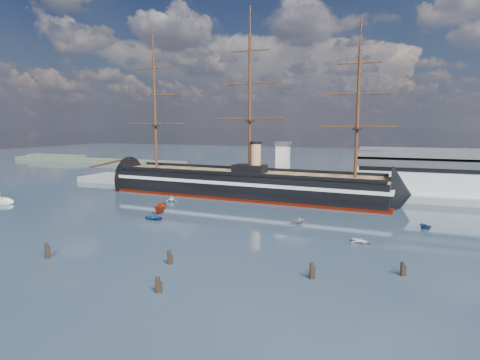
% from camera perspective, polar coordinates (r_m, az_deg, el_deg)
% --- Properties ---
extents(ground, '(600.00, 600.00, 0.00)m').
position_cam_1_polar(ground, '(107.01, -0.18, -4.37)').
color(ground, '#1A2F3D').
rests_on(ground, ground).
extents(quay, '(180.00, 18.00, 2.00)m').
position_cam_1_polar(quay, '(138.19, 9.16, -1.67)').
color(quay, slate).
rests_on(quay, ground).
extents(warehouse, '(63.00, 21.00, 11.60)m').
position_cam_1_polar(warehouse, '(139.60, 29.25, 0.82)').
color(warehouse, '#B7BABC').
rests_on(warehouse, ground).
extents(quay_tower, '(5.00, 5.00, 15.00)m').
position_cam_1_polar(quay_tower, '(135.64, 6.09, 2.36)').
color(quay_tower, silver).
rests_on(quay_tower, ground).
extents(shoreline, '(120.00, 10.00, 4.00)m').
position_cam_1_polar(shoreline, '(262.49, -21.45, 2.71)').
color(shoreline, '#3F4C38').
rests_on(shoreline, ground).
extents(warship, '(113.31, 21.24, 53.94)m').
position_cam_1_polar(warship, '(127.44, -0.21, -0.54)').
color(warship, black).
rests_on(warship, ground).
extents(sailboat, '(7.51, 2.47, 11.89)m').
position_cam_1_polar(sailboat, '(136.04, -30.81, -2.53)').
color(sailboat, silver).
rests_on(sailboat, ground).
extents(motorboat_a, '(7.76, 4.54, 2.92)m').
position_cam_1_polar(motorboat_a, '(106.11, -11.23, -4.63)').
color(motorboat_a, '#A12713').
rests_on(motorboat_a, ground).
extents(motorboat_b, '(1.55, 3.14, 1.41)m').
position_cam_1_polar(motorboat_b, '(99.15, -12.08, -5.54)').
color(motorboat_b, navy).
rests_on(motorboat_b, ground).
extents(motorboat_c, '(5.16, 3.74, 1.95)m').
position_cam_1_polar(motorboat_c, '(93.28, 8.17, -6.30)').
color(motorboat_c, slate).
rests_on(motorboat_c, ground).
extents(motorboat_d, '(6.00, 5.15, 2.05)m').
position_cam_1_polar(motorboat_d, '(121.00, -9.73, -3.05)').
color(motorboat_d, white).
rests_on(motorboat_d, ground).
extents(motorboat_e, '(2.03, 2.77, 1.20)m').
position_cam_1_polar(motorboat_e, '(81.79, 16.83, -8.60)').
color(motorboat_e, silver).
rests_on(motorboat_e, ground).
extents(motorboat_g, '(3.79, 3.41, 1.50)m').
position_cam_1_polar(motorboat_g, '(96.79, 24.89, -6.44)').
color(motorboat_g, '#315182').
rests_on(motorboat_g, ground).
extents(piling_near_left, '(0.64, 0.64, 3.40)m').
position_cam_1_polar(piling_near_left, '(77.36, -25.72, -10.01)').
color(piling_near_left, black).
rests_on(piling_near_left, ground).
extents(piling_near_mid, '(0.64, 0.64, 2.91)m').
position_cam_1_polar(piling_near_mid, '(57.88, -11.59, -15.43)').
color(piling_near_mid, black).
rests_on(piling_near_mid, ground).
extents(piling_near_right, '(0.64, 0.64, 3.15)m').
position_cam_1_polar(piling_near_right, '(62.32, 10.10, -13.65)').
color(piling_near_right, black).
rests_on(piling_near_right, ground).
extents(piling_far_right, '(0.64, 0.64, 2.90)m').
position_cam_1_polar(piling_far_right, '(67.21, 22.06, -12.49)').
color(piling_far_right, black).
rests_on(piling_far_right, ground).
extents(piling_extra, '(0.64, 0.64, 2.94)m').
position_cam_1_polar(piling_extra, '(68.30, -10.01, -11.69)').
color(piling_extra, black).
rests_on(piling_extra, ground).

